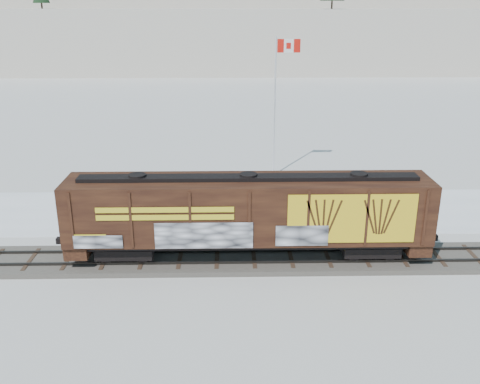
{
  "coord_description": "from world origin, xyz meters",
  "views": [
    {
      "loc": [
        0.72,
        -26.05,
        13.31
      ],
      "look_at": [
        1.31,
        3.0,
        2.97
      ],
      "focal_mm": 40.0,
      "sensor_mm": 36.0,
      "label": 1
    }
  ],
  "objects_px": {
    "hopper_railcar": "(248,212)",
    "car_dark": "(244,203)",
    "car_white": "(263,209)",
    "flagpole": "(276,127)",
    "car_silver": "(138,211)"
  },
  "relations": [
    {
      "from": "flagpole",
      "to": "car_silver",
      "type": "distance_m",
      "value": 14.05
    },
    {
      "from": "hopper_railcar",
      "to": "car_silver",
      "type": "bearing_deg",
      "value": 140.5
    },
    {
      "from": "hopper_railcar",
      "to": "car_dark",
      "type": "distance_m",
      "value": 7.61
    },
    {
      "from": "car_silver",
      "to": "car_dark",
      "type": "xyz_separation_m",
      "value": [
        6.78,
        1.62,
        -0.16
      ]
    },
    {
      "from": "car_dark",
      "to": "flagpole",
      "type": "bearing_deg",
      "value": -10.18
    },
    {
      "from": "flagpole",
      "to": "car_white",
      "type": "height_order",
      "value": "flagpole"
    },
    {
      "from": "flagpole",
      "to": "car_white",
      "type": "bearing_deg",
      "value": -98.93
    },
    {
      "from": "hopper_railcar",
      "to": "car_white",
      "type": "bearing_deg",
      "value": 78.38
    },
    {
      "from": "car_white",
      "to": "car_dark",
      "type": "xyz_separation_m",
      "value": [
        -1.21,
        1.6,
        -0.23
      ]
    },
    {
      "from": "hopper_railcar",
      "to": "car_white",
      "type": "xyz_separation_m",
      "value": [
        1.16,
        5.66,
        -2.06
      ]
    },
    {
      "from": "flagpole",
      "to": "car_white",
      "type": "distance_m",
      "value": 10.39
    },
    {
      "from": "hopper_railcar",
      "to": "car_dark",
      "type": "xyz_separation_m",
      "value": [
        -0.05,
        7.25,
        -2.29
      ]
    },
    {
      "from": "hopper_railcar",
      "to": "car_silver",
      "type": "xyz_separation_m",
      "value": [
        -6.83,
        5.63,
        -2.13
      ]
    },
    {
      "from": "hopper_railcar",
      "to": "flagpole",
      "type": "xyz_separation_m",
      "value": [
        2.7,
        15.45,
        1.06
      ]
    },
    {
      "from": "hopper_railcar",
      "to": "car_white",
      "type": "distance_m",
      "value": 6.13
    }
  ]
}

